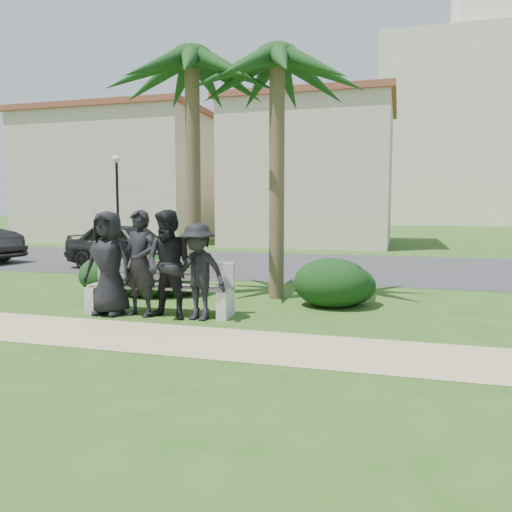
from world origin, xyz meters
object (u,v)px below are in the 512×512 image
object	(u,v)px
man_b	(140,263)
man_c	(169,265)
car_a	(129,246)
park_bench	(161,291)
man_d	(198,272)
man_a	(109,263)
palm_left	(192,61)
palm_right	(277,60)
street_lamp	(117,185)

from	to	relation	value
man_b	man_c	world-z (taller)	man_c
car_a	park_bench	bearing A→B (deg)	-131.99
man_c	man_d	distance (m)	0.52
man_a	man_c	bearing A→B (deg)	1.98
palm_left	palm_right	world-z (taller)	palm_left
palm_right	street_lamp	bearing A→B (deg)	134.51
man_a	man_d	bearing A→B (deg)	4.20
man_b	palm_left	distance (m)	4.66
man_b	car_a	distance (m)	6.92
park_bench	car_a	world-z (taller)	car_a
man_a	man_b	size ratio (longest dim) A/B	0.99
palm_right	park_bench	bearing A→B (deg)	-128.04
man_a	man_b	bearing A→B (deg)	7.88
street_lamp	man_d	distance (m)	15.66
man_a	palm_right	xyz separation A→B (m)	(2.51, 2.44, 4.00)
street_lamp	man_c	distance (m)	15.40
man_c	man_d	bearing A→B (deg)	13.40
park_bench	palm_right	distance (m)	5.26
street_lamp	man_c	world-z (taller)	street_lamp
man_b	palm_left	bearing A→B (deg)	97.67
park_bench	man_b	size ratio (longest dim) A/B	1.43
man_b	palm_left	world-z (taller)	palm_left
man_c	palm_right	distance (m)	4.86
street_lamp	man_d	xyz separation A→B (m)	(9.16, -12.52, -2.11)
man_c	palm_right	size ratio (longest dim) A/B	0.32
palm_right	man_c	bearing A→B (deg)	-118.10
park_bench	man_a	bearing A→B (deg)	-163.15
park_bench	man_c	size ratio (longest dim) A/B	1.42
street_lamp	man_d	size ratio (longest dim) A/B	2.57
man_b	palm_right	xyz separation A→B (m)	(1.91, 2.38, 3.99)
man_a	palm_right	size ratio (longest dim) A/B	0.32
man_d	palm_right	size ratio (longest dim) A/B	0.28
man_b	man_d	xyz separation A→B (m)	(1.11, -0.01, -0.11)
park_bench	palm_left	size ratio (longest dim) A/B	0.45
man_c	man_d	world-z (taller)	man_c
man_d	man_b	bearing A→B (deg)	-170.71
man_a	car_a	size ratio (longest dim) A/B	0.44
man_b	palm_left	xyz separation A→B (m)	(0.08, 2.26, 4.08)
man_d	palm_right	world-z (taller)	palm_right
palm_left	car_a	xyz separation A→B (m)	(-3.73, 3.61, -4.29)
palm_right	car_a	size ratio (longest dim) A/B	1.38
park_bench	man_d	bearing A→B (deg)	-21.68
man_b	man_c	size ratio (longest dim) A/B	1.00
park_bench	man_c	bearing A→B (deg)	-47.86
street_lamp	car_a	xyz separation A→B (m)	(4.40, -6.64, -2.21)
palm_right	car_a	xyz separation A→B (m)	(-5.56, 3.49, -4.21)
man_d	street_lamp	bearing A→B (deg)	135.73
palm_left	man_b	bearing A→B (deg)	-91.91
man_c	palm_right	world-z (taller)	palm_right
park_bench	man_b	bearing A→B (deg)	-137.69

